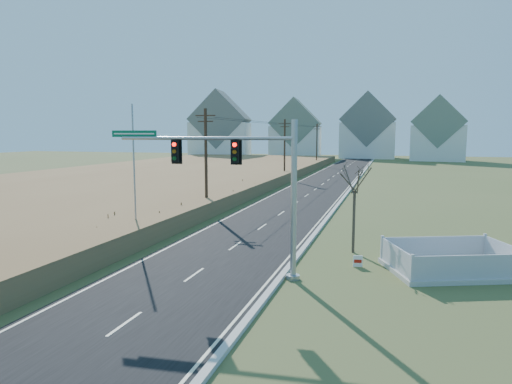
# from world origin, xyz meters

# --- Properties ---
(ground) EXTENTS (260.00, 260.00, 0.00)m
(ground) POSITION_xyz_m (0.00, 0.00, 0.00)
(ground) COLOR #485428
(ground) RESTS_ON ground
(road) EXTENTS (8.00, 180.00, 0.06)m
(road) POSITION_xyz_m (0.00, 50.00, 0.03)
(road) COLOR black
(road) RESTS_ON ground
(curb) EXTENTS (0.30, 180.00, 0.18)m
(curb) POSITION_xyz_m (4.15, 50.00, 0.09)
(curb) COLOR #B2AFA8
(curb) RESTS_ON ground
(reed_marsh) EXTENTS (38.00, 110.00, 1.30)m
(reed_marsh) POSITION_xyz_m (-24.00, 40.00, 0.65)
(reed_marsh) COLOR olive
(reed_marsh) RESTS_ON ground
(utility_pole_near) EXTENTS (1.80, 0.26, 9.00)m
(utility_pole_near) POSITION_xyz_m (-6.50, 15.00, 4.68)
(utility_pole_near) COLOR #422D1E
(utility_pole_near) RESTS_ON ground
(utility_pole_mid) EXTENTS (1.80, 0.26, 9.00)m
(utility_pole_mid) POSITION_xyz_m (-6.50, 45.00, 4.68)
(utility_pole_mid) COLOR #422D1E
(utility_pole_mid) RESTS_ON ground
(utility_pole_far) EXTENTS (1.80, 0.26, 9.00)m
(utility_pole_far) POSITION_xyz_m (-6.50, 75.00, 4.68)
(utility_pole_far) COLOR #422D1E
(utility_pole_far) RESTS_ON ground
(condo_nw) EXTENTS (17.69, 13.38, 19.05)m
(condo_nw) POSITION_xyz_m (-38.00, 100.00, 7.70)
(condo_nw) COLOR silver
(condo_nw) RESTS_ON ground
(condo_nnw) EXTENTS (14.93, 11.17, 17.03)m
(condo_nnw) POSITION_xyz_m (-18.00, 108.00, 6.94)
(condo_nnw) COLOR silver
(condo_nnw) RESTS_ON ground
(condo_n) EXTENTS (15.27, 10.20, 18.54)m
(condo_n) POSITION_xyz_m (2.00, 112.00, 7.61)
(condo_n) COLOR silver
(condo_n) RESTS_ON ground
(condo_ne) EXTENTS (14.12, 10.51, 16.52)m
(condo_ne) POSITION_xyz_m (20.00, 104.00, 6.84)
(condo_ne) COLOR silver
(condo_ne) RESTS_ON ground
(traffic_signal_mast) EXTENTS (9.38, 1.09, 7.48)m
(traffic_signal_mast) POSITION_xyz_m (2.81, -1.28, 4.57)
(traffic_signal_mast) COLOR #9EA0A5
(traffic_signal_mast) RESTS_ON ground
(fence_enclosure) EXTENTS (7.09, 6.01, 1.37)m
(fence_enclosure) POSITION_xyz_m (12.00, 2.28, 0.28)
(fence_enclosure) COLOR #B7B5AD
(fence_enclosure) RESTS_ON ground
(open_sign) EXTENTS (0.48, 0.14, 0.59)m
(open_sign) POSITION_xyz_m (7.48, 1.79, 0.32)
(open_sign) COLOR white
(open_sign) RESTS_ON ground
(flagpole) EXTENTS (0.39, 0.39, 8.74)m
(flagpole) POSITION_xyz_m (-7.00, 4.29, 3.49)
(flagpole) COLOR #B7B5AD
(flagpole) RESTS_ON ground
(bare_tree) EXTENTS (2.06, 2.06, 5.45)m
(bare_tree) POSITION_xyz_m (7.00, 4.70, 4.40)
(bare_tree) COLOR #4C3F33
(bare_tree) RESTS_ON ground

